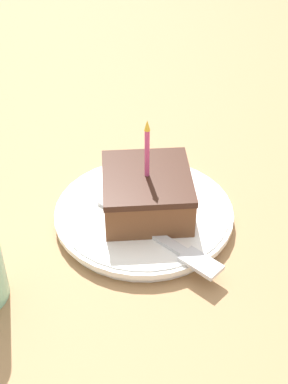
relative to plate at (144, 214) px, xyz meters
The scene contains 4 objects.
ground_plane 0.04m from the plate, 140.78° to the left, with size 2.40×2.40×0.04m.
plate is the anchor object (origin of this frame).
cake_slice 0.03m from the plate, 69.42° to the left, with size 0.11×0.10×0.12m.
fork 0.06m from the plate, 16.67° to the left, with size 0.14×0.13×0.00m.
Camera 1 is at (0.50, -0.05, 0.43)m, focal length 50.00 mm.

